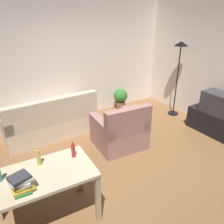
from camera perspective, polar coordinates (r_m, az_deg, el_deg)
ground_plane at (r=4.29m, az=2.56°, el=-11.95°), size 5.20×4.40×0.02m
wall_rear at (r=5.51m, az=-10.76°, el=11.72°), size 5.20×0.10×2.70m
wall_right at (r=5.53m, az=25.78°, el=9.76°), size 0.10×4.40×2.70m
couch at (r=5.08m, az=-14.85°, el=-2.41°), size 1.87×0.84×0.92m
tv_stand at (r=5.49m, az=23.63°, el=-2.40°), size 0.44×1.10×0.48m
tv at (r=5.32m, az=24.49°, el=2.04°), size 0.41×0.60×0.44m
torchiere_lamp at (r=5.77m, az=16.21°, el=12.41°), size 0.32×0.32×1.81m
desk at (r=3.00m, az=-16.41°, el=-15.87°), size 1.25×0.78×0.76m
potted_plant at (r=6.14m, az=2.11°, el=3.52°), size 0.36×0.36×0.57m
armchair at (r=4.52m, az=2.08°, el=-4.84°), size 0.98×0.92×0.92m
bottle_squat at (r=3.01m, az=-17.62°, el=-10.50°), size 0.05×0.05×0.25m
bottle_red at (r=3.06m, az=-9.50°, el=-9.30°), size 0.05×0.05×0.22m
book_stack at (r=2.71m, az=-21.27°, el=-16.03°), size 0.25×0.23×0.19m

